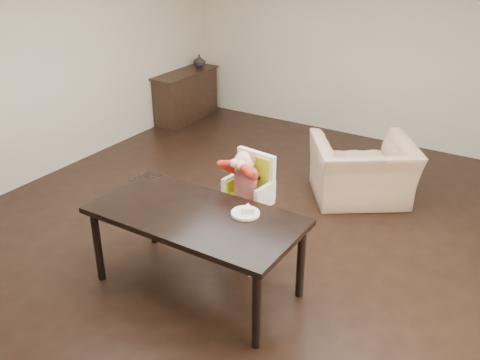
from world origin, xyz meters
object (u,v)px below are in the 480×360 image
(sideboard, at_px, (186,96))
(armchair, at_px, (363,161))
(high_chair, at_px, (247,182))
(dining_table, at_px, (196,222))

(sideboard, bearing_deg, armchair, -18.96)
(high_chair, height_order, armchair, high_chair)
(dining_table, relative_size, high_chair, 1.65)
(sideboard, bearing_deg, dining_table, -51.52)
(armchair, relative_size, sideboard, 0.88)
(dining_table, xyz_separation_m, armchair, (0.61, 2.38, -0.19))
(high_chair, bearing_deg, dining_table, -90.22)
(armchair, xyz_separation_m, sideboard, (-3.44, 1.18, -0.09))
(dining_table, relative_size, armchair, 1.63)
(armchair, bearing_deg, high_chair, 37.85)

